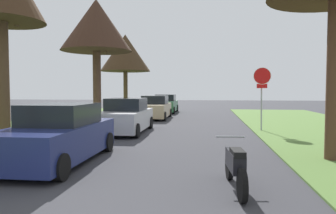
% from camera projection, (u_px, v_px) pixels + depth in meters
% --- Properties ---
extents(stop_sign_far, '(0.81, 0.29, 2.97)m').
position_uv_depth(stop_sign_far, '(262.00, 85.00, 14.81)').
color(stop_sign_far, '#9EA0A5').
rests_on(stop_sign_far, grass_verge_right).
extents(street_tree_left_mid_b, '(4.15, 4.15, 7.23)m').
position_uv_depth(street_tree_left_mid_b, '(96.00, 26.00, 18.45)').
color(street_tree_left_mid_b, '#4B3428').
rests_on(street_tree_left_mid_b, grass_verge_left).
extents(street_tree_left_far, '(4.02, 4.02, 6.38)m').
position_uv_depth(street_tree_left_far, '(125.00, 53.00, 25.39)').
color(street_tree_left_far, '#4C3A27').
rests_on(street_tree_left_far, grass_verge_left).
extents(parked_sedan_navy, '(2.01, 4.43, 1.57)m').
position_uv_depth(parked_sedan_navy, '(58.00, 136.00, 8.49)').
color(parked_sedan_navy, navy).
rests_on(parked_sedan_navy, ground).
extents(parked_sedan_silver, '(2.01, 4.43, 1.57)m').
position_uv_depth(parked_sedan_silver, '(126.00, 117.00, 14.55)').
color(parked_sedan_silver, '#BCBCC1').
rests_on(parked_sedan_silver, ground).
extents(parked_sedan_tan, '(2.01, 4.43, 1.57)m').
position_uv_depth(parked_sedan_tan, '(155.00, 108.00, 21.57)').
color(parked_sedan_tan, tan).
rests_on(parked_sedan_tan, ground).
extents(parked_sedan_green, '(2.01, 4.43, 1.57)m').
position_uv_depth(parked_sedan_green, '(165.00, 104.00, 27.44)').
color(parked_sedan_green, '#28663D').
rests_on(parked_sedan_green, ground).
extents(parked_motorcycle, '(0.60, 2.05, 0.97)m').
position_uv_depth(parked_motorcycle, '(235.00, 165.00, 6.12)').
color(parked_motorcycle, black).
rests_on(parked_motorcycle, ground).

